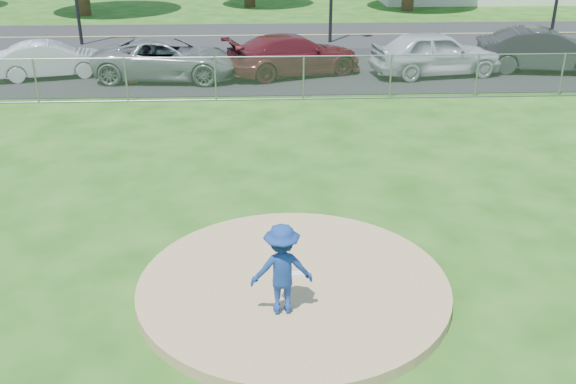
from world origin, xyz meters
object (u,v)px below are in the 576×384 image
at_px(pitcher, 282,269).
at_px(parked_car_charcoal, 544,50).
at_px(parked_car_white, 51,60).
at_px(parked_car_darkred, 294,55).
at_px(traffic_cone, 132,74).
at_px(parked_car_gray, 167,59).
at_px(parked_car_pearl, 436,53).

bearing_deg(pitcher, parked_car_charcoal, -129.08).
height_order(parked_car_white, parked_car_darkred, parked_car_darkred).
bearing_deg(traffic_cone, parked_car_gray, 22.31).
bearing_deg(parked_car_gray, traffic_cone, 117.02).
bearing_deg(parked_car_gray, parked_car_pearl, -84.50).
distance_m(parked_car_white, parked_car_pearl, 14.96).
distance_m(traffic_cone, parked_car_darkred, 6.25).
bearing_deg(parked_car_charcoal, parked_car_gray, 100.58).
relative_size(pitcher, parked_car_white, 0.37).
height_order(traffic_cone, parked_car_white, parked_car_white).
xyz_separation_m(traffic_cone, parked_car_gray, (1.29, 0.53, 0.43)).
distance_m(pitcher, traffic_cone, 16.25).
height_order(pitcher, parked_car_pearl, same).
bearing_deg(parked_car_white, parked_car_darkred, -105.15).
bearing_deg(parked_car_charcoal, parked_car_darkred, 98.98).
distance_m(parked_car_white, parked_car_darkred, 9.41).
relative_size(parked_car_white, parked_car_pearl, 0.82).
height_order(parked_car_white, parked_car_charcoal, parked_car_charcoal).
xyz_separation_m(parked_car_gray, parked_car_charcoal, (14.87, 0.56, 0.08)).
bearing_deg(parked_car_pearl, parked_car_darkred, 77.59).
distance_m(parked_car_gray, parked_car_charcoal, 14.88).
height_order(parked_car_darkred, parked_car_charcoal, parked_car_charcoal).
distance_m(traffic_cone, parked_car_gray, 1.45).
xyz_separation_m(parked_car_darkred, parked_car_charcoal, (10.00, 0.10, 0.06)).
xyz_separation_m(parked_car_white, parked_car_pearl, (14.95, -0.34, 0.18)).
height_order(pitcher, traffic_cone, pitcher).
distance_m(parked_car_gray, parked_car_darkred, 4.89).
relative_size(traffic_cone, parked_car_white, 0.16).
bearing_deg(pitcher, parked_car_pearl, -117.58).
height_order(traffic_cone, parked_car_charcoal, parked_car_charcoal).
distance_m(parked_car_darkred, parked_car_pearl, 5.55).
bearing_deg(parked_car_darkred, traffic_cone, 79.79).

